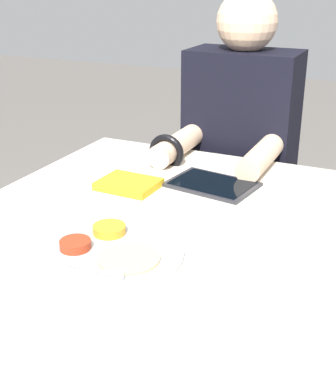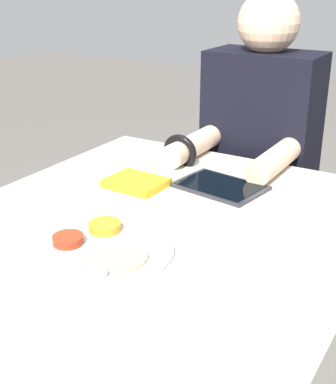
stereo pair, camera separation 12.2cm
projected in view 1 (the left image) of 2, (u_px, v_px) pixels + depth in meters
name	position (u px, v px, depth m)	size (l,w,h in m)	color
dining_table	(163.00, 349.00, 1.38)	(0.92, 0.99, 0.75)	beige
thali_tray	(109.00, 251.00, 1.07)	(0.30, 0.30, 0.03)	#B7BABF
red_notebook	(129.00, 185.00, 1.40)	(0.15, 0.13, 0.02)	silver
tablet_device	(212.00, 184.00, 1.42)	(0.24, 0.19, 0.01)	#28282D
person_diner	(237.00, 189.00, 1.84)	(0.36, 0.47, 1.23)	black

